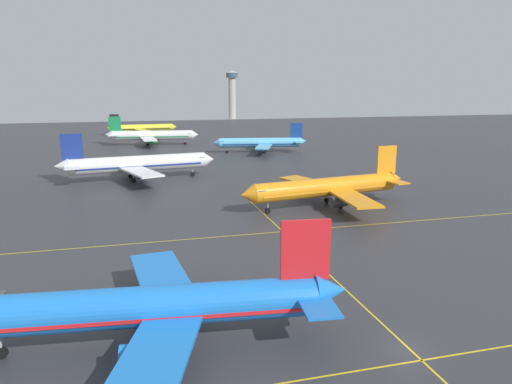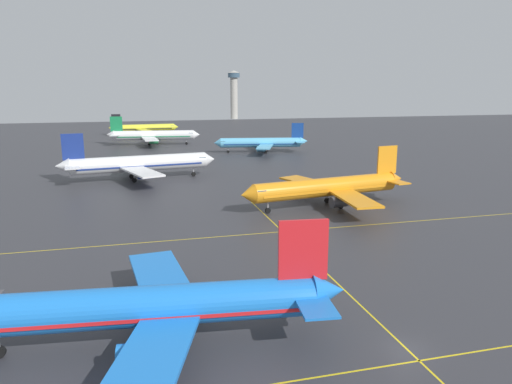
% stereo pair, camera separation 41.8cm
% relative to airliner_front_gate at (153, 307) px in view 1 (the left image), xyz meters
% --- Properties ---
extents(ground_plane, '(600.00, 600.00, 0.00)m').
position_rel_airliner_front_gate_xyz_m(ground_plane, '(22.31, -6.32, -3.90)').
color(ground_plane, '#333338').
extents(airliner_front_gate, '(36.79, 31.54, 11.43)m').
position_rel_airliner_front_gate_xyz_m(airliner_front_gate, '(0.00, 0.00, 0.00)').
color(airliner_front_gate, blue).
rests_on(airliner_front_gate, ground).
extents(airliner_second_row, '(36.46, 31.13, 11.35)m').
position_rel_airliner_front_gate_xyz_m(airliner_second_row, '(35.99, 44.16, -0.03)').
color(airliner_second_row, orange).
rests_on(airliner_second_row, ground).
extents(airliner_third_row, '(39.53, 33.85, 12.28)m').
position_rel_airliner_front_gate_xyz_m(airliner_third_row, '(0.48, 81.38, 0.29)').
color(airliner_third_row, white).
rests_on(airliner_third_row, ground).
extents(airliner_far_left_stand, '(33.50, 28.55, 10.44)m').
position_rel_airliner_front_gate_xyz_m(airliner_far_left_stand, '(43.92, 122.60, -0.34)').
color(airliner_far_left_stand, '#5BB7E5').
rests_on(airliner_far_left_stand, ground).
extents(airliner_far_right_stand, '(36.97, 31.61, 11.50)m').
position_rel_airliner_front_gate_xyz_m(airliner_far_right_stand, '(7.56, 155.04, 0.02)').
color(airliner_far_right_stand, white).
rests_on(airliner_far_right_stand, ground).
extents(airliner_distant_taxiway, '(33.05, 28.48, 10.28)m').
position_rel_airliner_front_gate_xyz_m(airliner_distant_taxiway, '(5.10, 196.63, -0.39)').
color(airliner_distant_taxiway, yellow).
rests_on(airliner_distant_taxiway, ground).
extents(taxiway_markings, '(115.29, 85.33, 0.01)m').
position_rel_airliner_front_gate_xyz_m(taxiway_markings, '(22.31, 11.07, -3.90)').
color(taxiway_markings, yellow).
rests_on(taxiway_markings, ground).
extents(control_tower, '(8.82, 8.82, 34.09)m').
position_rel_airliner_front_gate_xyz_m(control_tower, '(71.95, 300.75, 16.07)').
color(control_tower, '#ADA89E').
rests_on(control_tower, ground).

